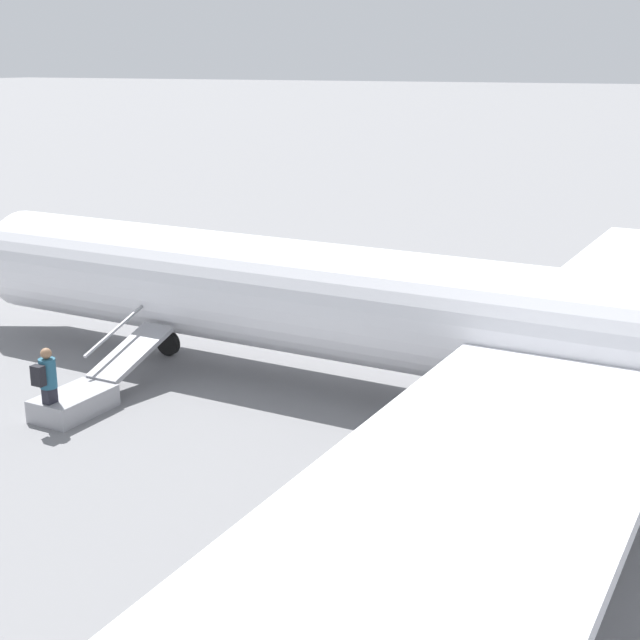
{
  "coord_description": "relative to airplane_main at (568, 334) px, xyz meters",
  "views": [
    {
      "loc": [
        -4.17,
        18.11,
        7.58
      ],
      "look_at": [
        4.39,
        0.67,
        1.9
      ],
      "focal_mm": 50.0,
      "sensor_mm": 36.0,
      "label": 1
    }
  ],
  "objects": [
    {
      "name": "airplane_main",
      "position": [
        0.0,
        0.0,
        0.0
      ],
      "size": [
        35.65,
        27.27,
        7.16
      ],
      "rotation": [
        0.0,
        0.0,
        -0.04
      ],
      "color": "silver",
      "rests_on": "ground"
    },
    {
      "name": "passenger",
      "position": [
        9.95,
        4.62,
        -1.13
      ],
      "size": [
        0.36,
        0.55,
        1.74
      ],
      "rotation": [
        0.0,
        0.0,
        -1.61
      ],
      "color": "#23232D",
      "rests_on": "ground"
    },
    {
      "name": "ground_plane",
      "position": [
        1.04,
        -0.04,
        -2.13
      ],
      "size": [
        600.0,
        600.0,
        0.0
      ],
      "primitive_type": "plane",
      "color": "slate"
    },
    {
      "name": "boarding_stairs",
      "position": [
        9.9,
        3.49,
        -1.75
      ],
      "size": [
        1.17,
        4.06,
        1.76
      ],
      "rotation": [
        0.0,
        0.0,
        -1.61
      ],
      "color": "#99999E",
      "rests_on": "ground"
    }
  ]
}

